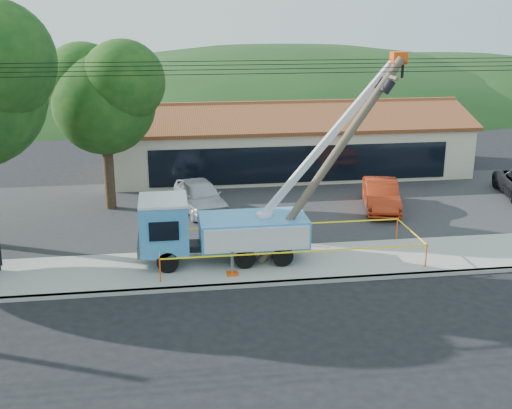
{
  "coord_description": "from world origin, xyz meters",
  "views": [
    {
      "loc": [
        -4.03,
        -20.52,
        10.33
      ],
      "look_at": [
        -0.33,
        5.0,
        2.42
      ],
      "focal_mm": 45.0,
      "sensor_mm": 36.0,
      "label": 1
    }
  ],
  "objects_px": {
    "car_silver": "(201,213)",
    "car_red": "(380,211)",
    "utility_truck": "(220,226)",
    "leaning_pole": "(336,153)"
  },
  "relations": [
    {
      "from": "utility_truck",
      "to": "car_silver",
      "type": "bearing_deg",
      "value": 93.07
    },
    {
      "from": "utility_truck",
      "to": "car_red",
      "type": "bearing_deg",
      "value": 33.54
    },
    {
      "from": "car_silver",
      "to": "car_red",
      "type": "distance_m",
      "value": 9.52
    },
    {
      "from": "utility_truck",
      "to": "car_red",
      "type": "height_order",
      "value": "utility_truck"
    },
    {
      "from": "leaning_pole",
      "to": "car_red",
      "type": "height_order",
      "value": "leaning_pole"
    },
    {
      "from": "utility_truck",
      "to": "leaning_pole",
      "type": "height_order",
      "value": "utility_truck"
    },
    {
      "from": "leaning_pole",
      "to": "car_silver",
      "type": "bearing_deg",
      "value": 124.03
    },
    {
      "from": "utility_truck",
      "to": "car_silver",
      "type": "relative_size",
      "value": 2.24
    },
    {
      "from": "leaning_pole",
      "to": "car_red",
      "type": "distance_m",
      "value": 9.16
    },
    {
      "from": "leaning_pole",
      "to": "car_red",
      "type": "relative_size",
      "value": 1.77
    }
  ]
}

